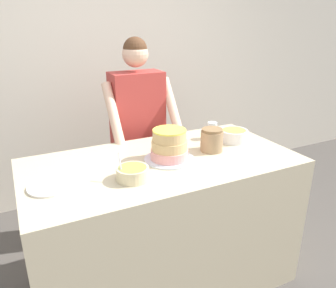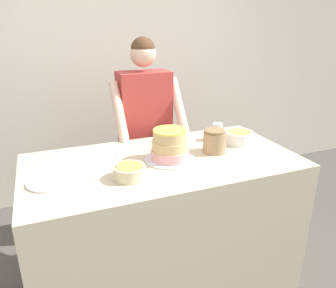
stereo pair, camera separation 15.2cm
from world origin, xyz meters
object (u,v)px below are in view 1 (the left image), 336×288
Objects in this scene: frosting_bowl_olive at (133,173)px; stoneware_jar at (212,140)px; frosting_bowl_yellow at (234,135)px; person_baker at (138,123)px; drinking_glass at (212,130)px; ceramic_plate at (51,186)px; cake at (169,146)px.

frosting_bowl_olive is 1.17× the size of stoneware_jar.
frosting_bowl_yellow is at bearing 19.12° from stoneware_jar.
stoneware_jar is at bearing -68.70° from person_baker.
frosting_bowl_yellow is 0.16m from drinking_glass.
drinking_glass is 0.53× the size of ceramic_plate.
ceramic_plate is at bearing -173.43° from frosting_bowl_yellow.
frosting_bowl_olive is (-0.30, -0.15, -0.05)m from cake.
cake is 2.05× the size of stoneware_jar.
drinking_glass is 0.81× the size of stoneware_jar.
ceramic_plate is 1.05m from stoneware_jar.
person_baker is at bearing 43.23° from ceramic_plate.
person_baker reaches higher than drinking_glass.
cake is 0.32m from stoneware_jar.
frosting_bowl_olive is 0.91m from frosting_bowl_yellow.
person_baker reaches higher than stoneware_jar.
person_baker is 7.00× the size of ceramic_plate.
cake is at bearing -170.14° from frosting_bowl_yellow.
person_baker is 8.37× the size of frosting_bowl_yellow.
frosting_bowl_olive reaches higher than ceramic_plate.
person_baker is at bearing 66.65° from frosting_bowl_olive.
frosting_bowl_olive is 0.85m from drinking_glass.
cake reaches higher than ceramic_plate.
drinking_glass is 0.24m from stoneware_jar.
stoneware_jar is (0.63, 0.17, 0.04)m from frosting_bowl_olive.
ceramic_plate is (-1.18, -0.26, -0.06)m from drinking_glass.
frosting_bowl_yellow is at bearing 6.57° from ceramic_plate.
stoneware_jar is at bearing 3.43° from ceramic_plate.
ceramic_plate is (-0.42, 0.11, -0.03)m from frosting_bowl_olive.
frosting_bowl_olive is at bearing -152.93° from cake.
person_baker is 5.21× the size of cake.
person_baker reaches higher than ceramic_plate.
frosting_bowl_olive is 0.76× the size of ceramic_plate.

